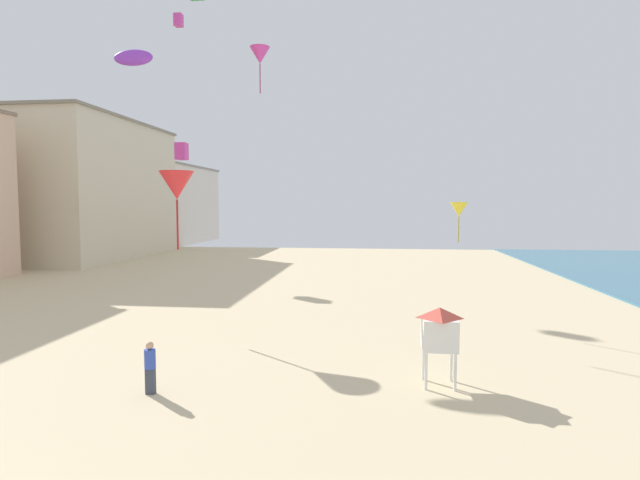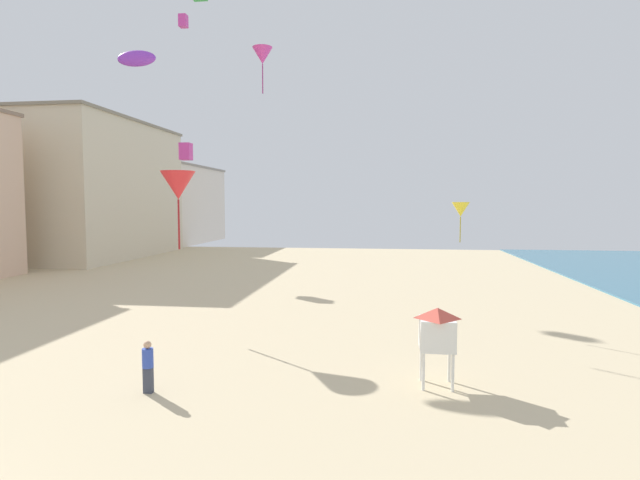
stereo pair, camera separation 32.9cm
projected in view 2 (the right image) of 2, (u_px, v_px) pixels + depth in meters
The scene contains 10 objects.
boardwalk_hotel_mid at pixel (70, 190), 55.82m from camera, with size 17.44×21.70×14.89m.
boardwalk_hotel_far at pixel (157, 205), 77.07m from camera, with size 15.88×18.46×11.54m.
kite_flyer at pixel (148, 364), 15.51m from camera, with size 0.34×0.34×1.64m.
lifeguard_stand at pixel (437, 330), 16.04m from camera, with size 1.10×1.10×2.55m.
kite_red_delta at pixel (178, 186), 23.74m from camera, with size 1.63×1.63×3.71m.
kite_magenta_box at pixel (186, 152), 41.02m from camera, with size 0.88×0.88×1.38m.
kite_magenta_delta at pixel (262, 56), 30.58m from camera, with size 1.22×1.22×2.78m.
kite_yellow_delta at pixel (461, 209), 24.79m from camera, with size 0.88×0.88×2.00m.
kite_magenta_box_2 at pixel (183, 21), 44.75m from camera, with size 0.70×0.70×1.09m.
kite_purple_parafoil at pixel (137, 59), 28.93m from camera, with size 2.34×0.65×0.91m.
Camera 2 is at (9.71, -6.05, 5.85)m, focal length 28.18 mm.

